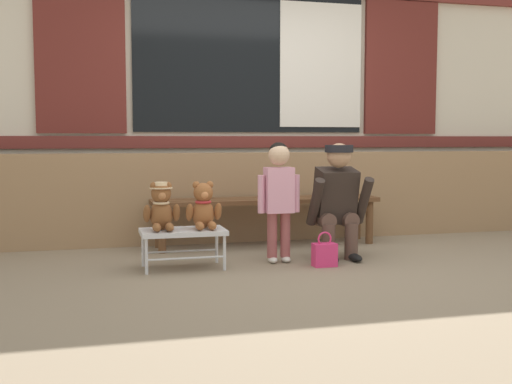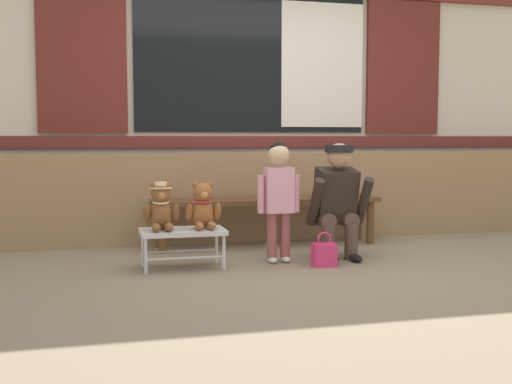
{
  "view_description": "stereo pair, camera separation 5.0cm",
  "coord_description": "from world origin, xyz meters",
  "px_view_note": "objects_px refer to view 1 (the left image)",
  "views": [
    {
      "loc": [
        -1.63,
        -4.52,
        0.99
      ],
      "look_at": [
        -0.31,
        0.48,
        0.55
      ],
      "focal_mm": 44.54,
      "sensor_mm": 36.0,
      "label": 1
    },
    {
      "loc": [
        -1.58,
        -4.53,
        0.99
      ],
      "look_at": [
        -0.31,
        0.48,
        0.55
      ],
      "focal_mm": 44.54,
      "sensor_mm": 36.0,
      "label": 2
    }
  ],
  "objects_px": {
    "small_display_bench": "(183,234)",
    "adult_crouching": "(338,200)",
    "teddy_bear_with_hat": "(161,207)",
    "handbag_on_ground": "(325,254)",
    "child_standing": "(279,188)",
    "teddy_bear_plain": "(204,207)",
    "wooden_bench_long": "(266,205)"
  },
  "relations": [
    {
      "from": "small_display_bench",
      "to": "adult_crouching",
      "type": "xyz_separation_m",
      "value": [
        1.29,
        0.08,
        0.21
      ]
    },
    {
      "from": "teddy_bear_with_hat",
      "to": "adult_crouching",
      "type": "distance_m",
      "value": 1.45
    },
    {
      "from": "small_display_bench",
      "to": "handbag_on_ground",
      "type": "bearing_deg",
      "value": -10.84
    },
    {
      "from": "child_standing",
      "to": "handbag_on_ground",
      "type": "distance_m",
      "value": 0.63
    },
    {
      "from": "adult_crouching",
      "to": "handbag_on_ground",
      "type": "distance_m",
      "value": 0.53
    },
    {
      "from": "teddy_bear_plain",
      "to": "handbag_on_ground",
      "type": "relative_size",
      "value": 1.34
    },
    {
      "from": "small_display_bench",
      "to": "child_standing",
      "type": "distance_m",
      "value": 0.84
    },
    {
      "from": "wooden_bench_long",
      "to": "teddy_bear_with_hat",
      "type": "bearing_deg",
      "value": -141.8
    },
    {
      "from": "child_standing",
      "to": "handbag_on_ground",
      "type": "bearing_deg",
      "value": -40.11
    },
    {
      "from": "teddy_bear_plain",
      "to": "small_display_bench",
      "type": "bearing_deg",
      "value": -179.49
    },
    {
      "from": "adult_crouching",
      "to": "child_standing",
      "type": "bearing_deg",
      "value": -175.58
    },
    {
      "from": "small_display_bench",
      "to": "child_standing",
      "type": "relative_size",
      "value": 0.67
    },
    {
      "from": "adult_crouching",
      "to": "teddy_bear_plain",
      "type": "bearing_deg",
      "value": -175.81
    },
    {
      "from": "child_standing",
      "to": "teddy_bear_with_hat",
      "type": "bearing_deg",
      "value": -177.41
    },
    {
      "from": "handbag_on_ground",
      "to": "wooden_bench_long",
      "type": "bearing_deg",
      "value": 99.96
    },
    {
      "from": "wooden_bench_long",
      "to": "handbag_on_ground",
      "type": "height_order",
      "value": "wooden_bench_long"
    },
    {
      "from": "teddy_bear_with_hat",
      "to": "child_standing",
      "type": "distance_m",
      "value": 0.94
    },
    {
      "from": "child_standing",
      "to": "handbag_on_ground",
      "type": "relative_size",
      "value": 3.52
    },
    {
      "from": "adult_crouching",
      "to": "wooden_bench_long",
      "type": "bearing_deg",
      "value": 118.45
    },
    {
      "from": "teddy_bear_plain",
      "to": "child_standing",
      "type": "distance_m",
      "value": 0.63
    },
    {
      "from": "child_standing",
      "to": "adult_crouching",
      "type": "bearing_deg",
      "value": 4.42
    },
    {
      "from": "wooden_bench_long",
      "to": "teddy_bear_with_hat",
      "type": "xyz_separation_m",
      "value": [
        -1.05,
        -0.82,
        0.1
      ]
    },
    {
      "from": "teddy_bear_plain",
      "to": "adult_crouching",
      "type": "relative_size",
      "value": 0.38
    },
    {
      "from": "teddy_bear_with_hat",
      "to": "teddy_bear_plain",
      "type": "bearing_deg",
      "value": -0.13
    },
    {
      "from": "teddy_bear_with_hat",
      "to": "wooden_bench_long",
      "type": "bearing_deg",
      "value": 38.2
    },
    {
      "from": "teddy_bear_with_hat",
      "to": "teddy_bear_plain",
      "type": "relative_size",
      "value": 1.0
    },
    {
      "from": "handbag_on_ground",
      "to": "small_display_bench",
      "type": "bearing_deg",
      "value": 169.16
    },
    {
      "from": "child_standing",
      "to": "handbag_on_ground",
      "type": "height_order",
      "value": "child_standing"
    },
    {
      "from": "small_display_bench",
      "to": "wooden_bench_long",
      "type": "bearing_deg",
      "value": 42.96
    },
    {
      "from": "wooden_bench_long",
      "to": "small_display_bench",
      "type": "relative_size",
      "value": 3.28
    },
    {
      "from": "small_display_bench",
      "to": "teddy_bear_with_hat",
      "type": "xyz_separation_m",
      "value": [
        -0.16,
        0.0,
        0.21
      ]
    },
    {
      "from": "teddy_bear_with_hat",
      "to": "handbag_on_ground",
      "type": "relative_size",
      "value": 1.34
    }
  ]
}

